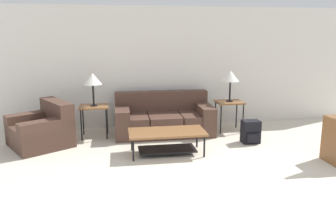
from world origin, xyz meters
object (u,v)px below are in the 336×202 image
at_px(armchair, 42,130).
at_px(table_lamp_left, 93,79).
at_px(coffee_table, 167,137).
at_px(side_table_left, 94,109).
at_px(couch, 163,119).
at_px(backpack, 251,132).
at_px(side_table_right, 229,105).
at_px(table_lamp_right, 230,77).

relative_size(armchair, table_lamp_left, 2.08).
relative_size(coffee_table, side_table_left, 2.05).
bearing_deg(couch, coffee_table, -95.31).
bearing_deg(backpack, armchair, 173.21).
height_order(couch, armchair, couch).
bearing_deg(side_table_left, armchair, -157.89).
distance_m(couch, coffee_table, 1.24).
bearing_deg(couch, side_table_right, -2.86).
bearing_deg(side_table_right, table_lamp_right, 71.57).
xyz_separation_m(couch, coffee_table, (-0.11, -1.23, 0.01)).
xyz_separation_m(couch, side_table_right, (1.39, -0.07, 0.27)).
xyz_separation_m(armchair, backpack, (3.83, -0.46, -0.07)).
bearing_deg(table_lamp_right, side_table_right, -108.43).
bearing_deg(side_table_right, coffee_table, -142.31).
distance_m(table_lamp_right, backpack, 1.26).
height_order(coffee_table, table_lamp_right, table_lamp_right).
bearing_deg(table_lamp_left, side_table_left, -71.57).
bearing_deg(table_lamp_right, side_table_left, -180.00).
xyz_separation_m(table_lamp_left, table_lamp_right, (2.78, 0.00, 0.00)).
distance_m(coffee_table, backpack, 1.68).
bearing_deg(coffee_table, couch, 84.69).
relative_size(table_lamp_left, backpack, 1.50).
height_order(side_table_right, table_lamp_right, table_lamp_right).
height_order(couch, table_lamp_left, table_lamp_left).
relative_size(couch, coffee_table, 1.52).
distance_m(side_table_left, backpack, 3.05).
xyz_separation_m(side_table_left, table_lamp_left, (-0.00, 0.00, 0.59)).
xyz_separation_m(side_table_left, backpack, (2.92, -0.83, -0.35)).
bearing_deg(couch, armchair, -169.16).
bearing_deg(side_table_left, side_table_right, 0.00).
bearing_deg(side_table_right, side_table_left, 180.00).
height_order(table_lamp_left, backpack, table_lamp_left).
relative_size(coffee_table, table_lamp_left, 2.00).
xyz_separation_m(side_table_right, table_lamp_right, (0.00, 0.00, 0.59)).
distance_m(couch, armchair, 2.35).
xyz_separation_m(coffee_table, side_table_left, (-1.27, 1.16, 0.26)).
relative_size(side_table_left, backpack, 1.47).
bearing_deg(coffee_table, armchair, 160.17).
xyz_separation_m(armchair, side_table_left, (0.91, 0.37, 0.28)).
relative_size(couch, side_table_left, 3.12).
xyz_separation_m(side_table_right, table_lamp_left, (-2.78, 0.00, 0.59)).
bearing_deg(coffee_table, backpack, 11.46).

